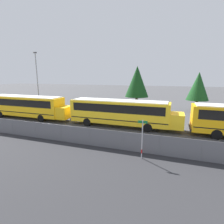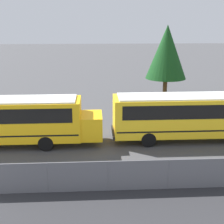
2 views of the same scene
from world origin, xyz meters
name	(u,v)px [view 1 (image 1 of 2)]	position (x,y,z in m)	size (l,w,h in m)	color
school_bus_3	(27,105)	(0.24, 6.35, 1.94)	(13.55, 2.54, 3.26)	yellow
school_bus_4	(121,111)	(14.51, 6.63, 1.94)	(13.55, 2.54, 3.26)	yellow
street_sign	(142,138)	(18.39, -0.99, 1.58)	(0.70, 0.09, 2.99)	#B7B7BC
light_pole	(37,79)	(-2.87, 12.36, 5.50)	(0.60, 0.24, 10.20)	gray
tree_2	(137,82)	(14.23, 17.45, 5.14)	(4.12, 4.12, 7.84)	#51381E
tree_3	(198,86)	(24.26, 19.35, 4.41)	(3.62, 3.62, 6.79)	#51381E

